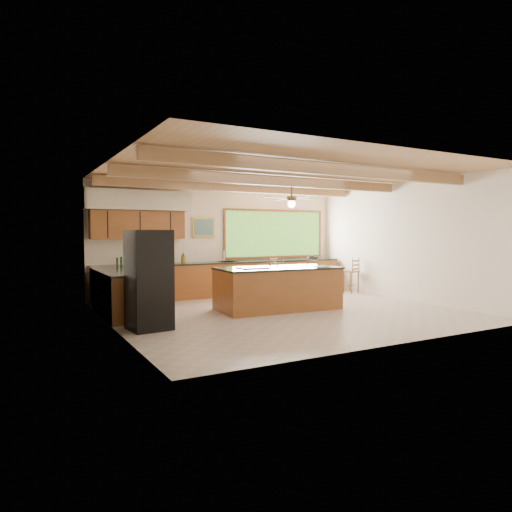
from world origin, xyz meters
TOP-DOWN VIEW (x-y plane):
  - ground at (0.00, 0.00)m, footprint 7.20×7.20m
  - room_shell at (-0.17, 0.65)m, footprint 7.27×6.54m
  - counter_run at (-0.82, 2.52)m, footprint 7.12×3.10m
  - island at (0.05, 0.36)m, footprint 2.77×1.42m
  - refrigerator at (-3.05, -0.35)m, footprint 0.75×0.73m
  - bar_stool_a at (1.32, 2.40)m, footprint 0.41×0.41m
  - bar_stool_b at (0.86, 2.09)m, footprint 0.51×0.51m
  - bar_stool_c at (1.81, 1.54)m, footprint 0.45×0.45m
  - bar_stool_d at (3.30, 1.64)m, footprint 0.42×0.42m

SIDE VIEW (x-z plane):
  - ground at x=0.00m, z-range 0.00..0.00m
  - counter_run at x=-0.82m, z-range -0.15..1.08m
  - island at x=0.05m, z-range -0.01..0.95m
  - bar_stool_a at x=1.32m, z-range 0.09..1.04m
  - bar_stool_d at x=3.30m, z-range 0.09..1.10m
  - bar_stool_c at x=1.81m, z-range 0.10..1.16m
  - bar_stool_b at x=0.86m, z-range 0.10..1.22m
  - refrigerator at x=-3.05m, z-range 0.00..1.76m
  - room_shell at x=-0.17m, z-range 0.70..3.72m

